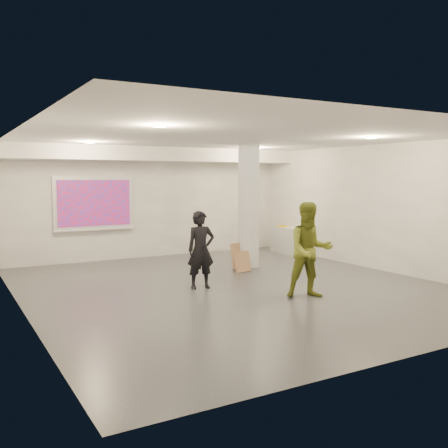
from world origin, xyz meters
TOP-DOWN VIEW (x-y plane):
  - floor at (0.00, 0.00)m, footprint 8.00×9.00m
  - ceiling at (0.00, 0.00)m, footprint 8.00×9.00m
  - wall_back at (0.00, 4.50)m, footprint 8.00×0.01m
  - wall_front at (0.00, -4.50)m, footprint 8.00×0.01m
  - wall_left at (-4.00, 0.00)m, footprint 0.01×9.00m
  - wall_right at (4.00, 0.00)m, footprint 0.01×9.00m
  - soffit_band at (0.00, 3.95)m, footprint 8.00×1.10m
  - downlight_nw at (-2.20, 2.50)m, footprint 0.22×0.22m
  - downlight_ne at (2.20, 2.50)m, footprint 0.22×0.22m
  - downlight_sw at (-2.20, -1.50)m, footprint 0.22×0.22m
  - downlight_se at (2.20, -1.50)m, footprint 0.22×0.22m
  - column at (1.50, 1.80)m, footprint 0.52×0.52m
  - projection_screen at (-1.60, 4.45)m, footprint 2.10×0.13m
  - credenza at (3.72, 2.99)m, footprint 0.59×1.33m
  - papers_stack at (3.78, 2.95)m, footprint 0.33×0.39m
  - postit_pad at (3.67, 3.28)m, footprint 0.31×0.37m
  - cardboard_back at (1.27, 1.80)m, footprint 0.58×0.26m
  - cardboard_front at (1.01, 1.29)m, footprint 0.46×0.23m
  - woman at (-0.63, 0.23)m, footprint 0.61×0.44m
  - man at (0.76, -1.45)m, footprint 1.05×0.95m

SIDE VIEW (x-z plane):
  - floor at x=0.00m, z-range -0.01..0.01m
  - cardboard_front at x=1.01m, z-range 0.00..0.48m
  - cardboard_back at x=1.27m, z-range 0.00..0.61m
  - credenza at x=3.72m, z-range 0.00..0.76m
  - woman at x=-0.63m, z-range 0.00..1.55m
  - papers_stack at x=3.78m, z-range 0.76..0.79m
  - postit_pad at x=3.67m, z-range 0.76..0.80m
  - man at x=0.76m, z-range 0.00..1.76m
  - wall_back at x=0.00m, z-range 0.00..3.00m
  - wall_front at x=0.00m, z-range 0.00..3.00m
  - wall_left at x=-4.00m, z-range 0.00..3.00m
  - wall_right at x=4.00m, z-range 0.00..3.00m
  - column at x=1.50m, z-range 0.00..3.00m
  - projection_screen at x=-1.60m, z-range 0.82..2.24m
  - soffit_band at x=0.00m, z-range 2.64..3.00m
  - downlight_nw at x=-2.20m, z-range 2.97..2.99m
  - downlight_ne at x=2.20m, z-range 2.97..2.99m
  - downlight_sw at x=-2.20m, z-range 2.97..2.99m
  - downlight_se at x=2.20m, z-range 2.97..2.99m
  - ceiling at x=0.00m, z-range 3.00..3.00m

